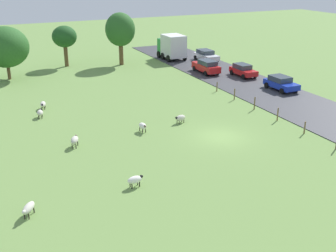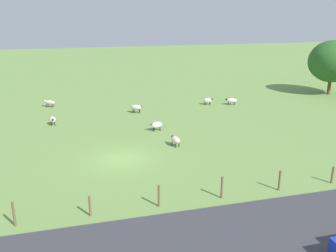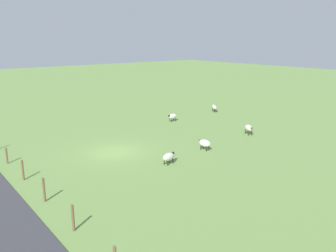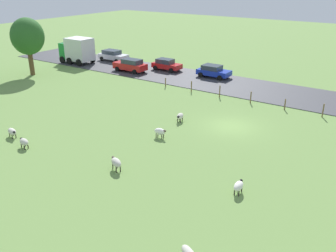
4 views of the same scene
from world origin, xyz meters
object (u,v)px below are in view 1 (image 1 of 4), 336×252
(truck_0, at_px, (172,46))
(car_0, at_px, (206,55))
(tree_0, at_px, (5,47))
(sheep_0, at_px, (43,104))
(tree_2, at_px, (64,37))
(sheep_1, at_px, (180,118))
(sheep_5, at_px, (75,140))
(car_2, at_px, (281,83))
(sheep_2, at_px, (28,208))
(sheep_4, at_px, (143,126))
(tree_1, at_px, (120,30))
(car_3, at_px, (243,70))
(sheep_6, at_px, (135,180))
(car_1, at_px, (206,66))
(sheep_3, at_px, (40,113))

(truck_0, xyz_separation_m, car_0, (3.91, -3.20, -1.07))
(tree_0, bearing_deg, sheep_0, -82.56)
(tree_2, bearing_deg, car_0, -15.88)
(sheep_1, bearing_deg, truck_0, 65.83)
(sheep_5, relative_size, car_2, 0.30)
(sheep_2, bearing_deg, car_0, 46.57)
(sheep_4, relative_size, tree_1, 0.15)
(sheep_0, relative_size, tree_1, 0.18)
(tree_2, relative_size, car_3, 1.40)
(sheep_4, height_order, sheep_6, sheep_4)
(truck_0, distance_m, car_2, 20.26)
(sheep_6, bearing_deg, sheep_2, -175.10)
(sheep_5, height_order, sheep_6, sheep_5)
(sheep_5, relative_size, sheep_6, 1.11)
(tree_0, bearing_deg, car_1, -18.17)
(car_1, relative_size, car_3, 1.16)
(sheep_6, distance_m, car_2, 26.21)
(sheep_2, relative_size, sheep_3, 1.16)
(sheep_1, xyz_separation_m, truck_0, (10.94, 24.37, 1.47))
(sheep_5, distance_m, tree_0, 24.04)
(tree_0, relative_size, car_3, 1.62)
(sheep_4, relative_size, sheep_6, 0.97)
(sheep_5, bearing_deg, sheep_0, 93.48)
(sheep_5, distance_m, tree_1, 28.80)
(tree_0, xyz_separation_m, tree_1, (15.06, 1.82, 0.89))
(truck_0, distance_m, car_1, 9.58)
(tree_1, relative_size, car_1, 1.57)
(car_3, bearing_deg, tree_1, 131.49)
(sheep_1, height_order, car_2, car_2)
(tree_1, bearing_deg, car_2, -59.35)
(sheep_3, bearing_deg, car_0, 29.33)
(sheep_3, bearing_deg, tree_0, 93.91)
(tree_1, relative_size, car_0, 1.60)
(car_0, bearing_deg, tree_1, 165.09)
(car_0, bearing_deg, tree_2, 164.12)
(tree_1, bearing_deg, sheep_6, -107.91)
(sheep_2, distance_m, tree_2, 37.62)
(sheep_2, bearing_deg, car_1, 43.76)
(sheep_4, height_order, tree_1, tree_1)
(sheep_4, relative_size, car_2, 0.26)
(sheep_2, height_order, sheep_3, same)
(sheep_6, xyz_separation_m, car_3, (22.19, 20.32, 0.35))
(sheep_0, distance_m, tree_0, 13.92)
(sheep_2, distance_m, truck_0, 42.21)
(tree_0, bearing_deg, car_3, -22.75)
(tree_1, bearing_deg, car_1, -49.10)
(sheep_3, bearing_deg, tree_1, 51.57)
(sheep_1, distance_m, car_3, 18.42)
(sheep_4, xyz_separation_m, car_1, (15.04, 15.41, 0.40))
(car_0, bearing_deg, sheep_5, -137.59)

